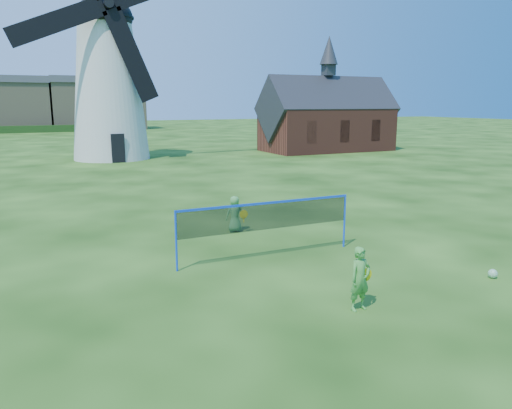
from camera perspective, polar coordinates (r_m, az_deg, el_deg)
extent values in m
plane|color=black|center=(12.75, 0.14, -7.11)|extent=(220.00, 220.00, 0.00)
ellipsoid|color=black|center=(38.84, -17.22, 20.07)|extent=(3.97, 3.97, 2.97)
cylinder|color=black|center=(38.84, -17.22, 20.07)|extent=(4.11, 4.11, 0.17)
cube|color=black|center=(35.84, -15.72, 6.30)|extent=(0.92, 0.11, 2.02)
cube|color=black|center=(36.26, -16.19, 12.01)|extent=(0.64, 0.11, 0.83)
cube|color=black|center=(36.85, -16.57, 16.56)|extent=(0.55, 0.11, 0.73)
cylinder|color=black|center=(37.05, -16.81, 21.39)|extent=(0.64, 1.10, 0.64)
cylinder|color=black|center=(41.21, -17.78, 20.69)|extent=(2.02, 0.11, 2.02)
cylinder|color=black|center=(40.77, -17.69, 20.80)|extent=(0.13, 1.65, 0.13)
cube|color=black|center=(36.23, -22.11, 19.12)|extent=(6.44, 0.09, 3.61)
cube|color=black|center=(36.63, -14.27, 16.40)|extent=(3.61, 0.09, 6.44)
cube|color=brown|center=(43.85, 8.22, 8.59)|extent=(10.92, 5.46, 3.64)
cube|color=#2D3035|center=(43.79, 8.29, 10.97)|extent=(11.47, 5.56, 5.56)
cube|color=#2D3035|center=(43.88, 8.42, 15.19)|extent=(0.91, 0.91, 0.91)
cone|color=#2D3035|center=(44.01, 8.48, 17.32)|extent=(1.55, 1.55, 2.37)
cube|color=black|center=(39.88, 6.48, 8.33)|extent=(0.91, 0.09, 1.82)
cube|color=black|center=(41.63, 10.26, 8.36)|extent=(0.91, 0.09, 1.82)
cube|color=black|center=(43.55, 13.72, 8.36)|extent=(0.91, 0.09, 1.82)
cylinder|color=blue|center=(12.28, -9.26, -4.22)|extent=(0.05, 0.05, 1.55)
cylinder|color=blue|center=(14.40, 10.24, -1.88)|extent=(0.05, 0.05, 1.55)
cube|color=black|center=(13.05, 1.29, -1.41)|extent=(5.00, 0.02, 0.70)
cube|color=blue|center=(12.98, 1.30, 0.18)|extent=(5.00, 0.02, 0.06)
imported|color=green|center=(10.16, 12.00, -8.45)|extent=(0.50, 0.35, 1.31)
cylinder|color=yellow|center=(10.46, 12.64, -7.97)|extent=(0.28, 0.02, 0.28)
cube|color=yellow|center=(10.52, 12.60, -8.85)|extent=(0.03, 0.02, 0.20)
imported|color=#499748|center=(15.90, -2.49, -1.11)|extent=(0.61, 0.42, 1.18)
cylinder|color=yellow|center=(15.78, -1.44, -1.15)|extent=(0.28, 0.02, 0.28)
cube|color=yellow|center=(15.82, -1.44, -1.75)|extent=(0.03, 0.02, 0.20)
sphere|color=green|center=(13.13, 25.80, -7.25)|extent=(0.22, 0.22, 0.22)
cube|color=tan|center=(82.92, -25.31, 10.17)|extent=(6.93, 8.00, 6.98)
cube|color=#4C4C54|center=(82.98, -25.56, 12.92)|extent=(7.23, 8.40, 1.00)
cube|color=tan|center=(83.27, -20.17, 10.62)|extent=(7.22, 8.00, 7.10)
cube|color=#4C4C54|center=(83.34, -20.37, 13.40)|extent=(7.52, 8.40, 1.00)
cube|color=tan|center=(84.21, -15.31, 10.63)|extent=(6.23, 8.00, 6.27)
cube|color=#4C4C54|center=(84.25, -15.45, 13.10)|extent=(6.53, 8.40, 1.00)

